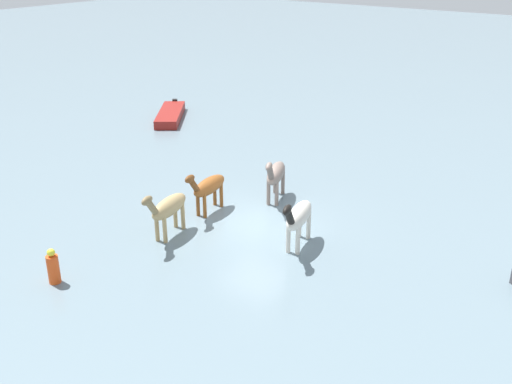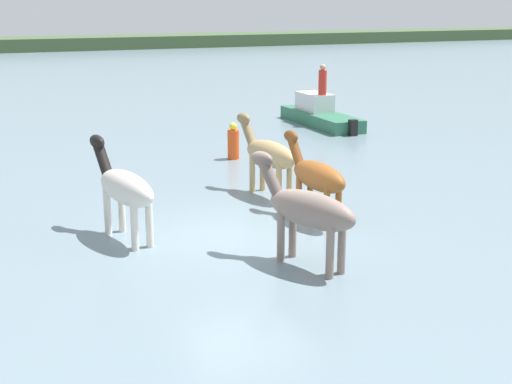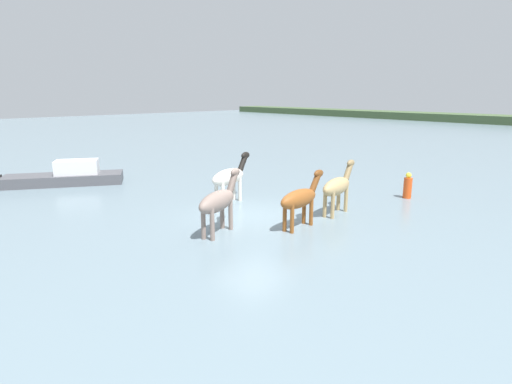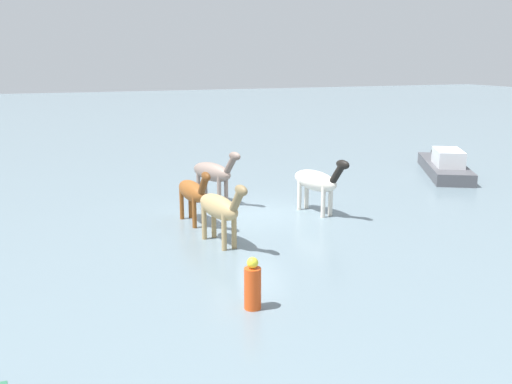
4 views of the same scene
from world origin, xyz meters
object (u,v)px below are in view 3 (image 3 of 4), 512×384
Objects in this scene: boat_launch_far at (66,178)px; buoy_channel_marker at (408,187)px; horse_pinto_flank at (337,186)px; horse_dun_straggler at (300,199)px; horse_lead at (218,201)px; horse_gray_outer at (230,177)px.

boat_launch_far is 16.47m from buoy_channel_marker.
buoy_channel_marker is at bearing -20.02° from horse_pinto_flank.
horse_pinto_flank is (-0.16, 2.31, 0.04)m from horse_dun_straggler.
buoy_channel_marker is at bearing -10.42° from horse_dun_straggler.
horse_pinto_flank is at bearing -36.90° from horse_lead.
horse_dun_straggler is 2.12× the size of buoy_channel_marker.
horse_gray_outer is 3.91m from horse_lead.
horse_gray_outer reaches higher than buoy_channel_marker.
buoy_channel_marker is (0.49, 6.58, -0.52)m from horse_dun_straggler.
horse_gray_outer is 7.82m from buoy_channel_marker.
horse_pinto_flank reaches higher than boat_launch_far.
horse_lead is (2.78, -2.74, -0.01)m from horse_gray_outer.
horse_dun_straggler is at bearing -109.29° from horse_gray_outer.
horse_gray_outer is (-4.19, 0.34, 0.08)m from horse_dun_straggler.
horse_dun_straggler is 6.61m from buoy_channel_marker.
buoy_channel_marker is (1.90, 8.98, -0.59)m from horse_lead.
horse_gray_outer reaches higher than horse_dun_straggler.
horse_pinto_flank is 0.44× the size of boat_launch_far.
horse_dun_straggler reaches higher than buoy_channel_marker.
horse_dun_straggler is at bearing -45.80° from boat_launch_far.
horse_pinto_flank is 2.21× the size of buoy_channel_marker.
horse_dun_straggler is 0.96× the size of horse_pinto_flank.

